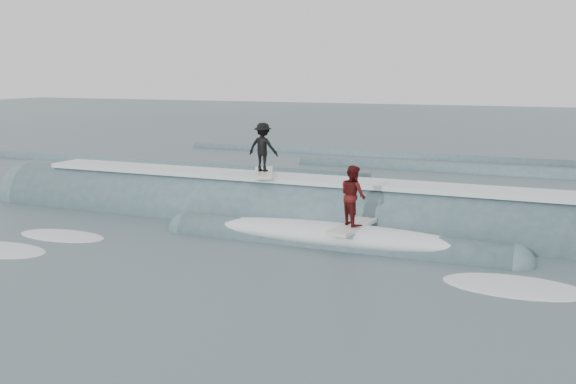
% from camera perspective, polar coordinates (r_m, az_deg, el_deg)
% --- Properties ---
extents(ground, '(160.00, 160.00, 0.00)m').
position_cam_1_polar(ground, '(14.37, -7.75, -7.72)').
color(ground, '#394B54').
rests_on(ground, ground).
extents(breaking_wave, '(23.34, 4.10, 2.65)m').
position_cam_1_polar(breaking_wave, '(19.34, 1.37, -2.75)').
color(breaking_wave, '#3C5966').
rests_on(breaking_wave, ground).
extents(surfer_black, '(1.29, 2.06, 1.59)m').
position_cam_1_polar(surfer_black, '(19.70, -2.23, 3.74)').
color(surfer_black, silver).
rests_on(surfer_black, ground).
extents(surfer_red, '(0.96, 2.05, 1.66)m').
position_cam_1_polar(surfer_red, '(16.55, 5.79, -0.67)').
color(surfer_red, silver).
rests_on(surfer_red, ground).
extents(whitewater, '(14.87, 8.92, 0.10)m').
position_cam_1_polar(whitewater, '(14.87, -14.48, -7.35)').
color(whitewater, white).
rests_on(whitewater, ground).
extents(far_swells, '(39.42, 8.65, 0.80)m').
position_cam_1_polar(far_swells, '(30.90, 6.59, 2.16)').
color(far_swells, '#3C5966').
rests_on(far_swells, ground).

